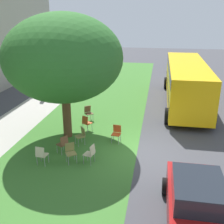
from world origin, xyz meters
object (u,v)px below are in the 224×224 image
(chair_5, at_px, (88,112))
(pedestrian_1, at_px, (41,87))
(chair_7, at_px, (86,122))
(chair_0, at_px, (81,134))
(chair_3, at_px, (117,132))
(school_bus, at_px, (186,79))
(chair_1, at_px, (41,154))
(chair_2, at_px, (90,153))
(street_tree, at_px, (63,58))
(chair_4, at_px, (63,143))
(chair_6, at_px, (71,151))
(parked_car, at_px, (196,202))

(chair_5, xyz_separation_m, pedestrian_1, (3.53, 4.48, 0.41))
(chair_7, bearing_deg, chair_0, -174.25)
(chair_3, xyz_separation_m, school_bus, (6.87, -3.77, 1.24))
(chair_1, distance_m, chair_5, 5.41)
(chair_1, bearing_deg, chair_2, -76.78)
(chair_0, xyz_separation_m, chair_5, (3.18, 0.46, 0.00))
(street_tree, distance_m, chair_4, 4.03)
(chair_0, bearing_deg, school_bus, -36.21)
(street_tree, xyz_separation_m, chair_1, (-2.99, 0.15, -3.55))
(chair_5, distance_m, chair_6, 4.95)
(chair_1, relative_size, chair_3, 1.00)
(street_tree, distance_m, chair_0, 3.76)
(chair_2, xyz_separation_m, chair_6, (-0.02, 0.87, 0.00))
(parked_car, bearing_deg, chair_1, 66.99)
(chair_1, bearing_deg, chair_6, -68.48)
(chair_3, distance_m, chair_6, 2.81)
(chair_7, xyz_separation_m, pedestrian_1, (5.12, 4.78, 0.41))
(chair_2, relative_size, chair_5, 1.00)
(street_tree, xyz_separation_m, chair_4, (-1.86, -0.41, -3.55))
(chair_4, distance_m, chair_5, 4.24)
(street_tree, distance_m, chair_6, 4.48)
(chair_5, xyz_separation_m, parked_car, (-7.91, -5.33, 0.32))
(chair_6, bearing_deg, school_bus, -30.55)
(chair_4, relative_size, parked_car, 0.24)
(chair_4, xyz_separation_m, pedestrian_1, (7.77, 4.39, 0.41))
(chair_5, distance_m, school_bus, 7.36)
(chair_7, bearing_deg, chair_2, -162.33)
(chair_5, bearing_deg, chair_1, 173.13)
(chair_7, xyz_separation_m, school_bus, (5.82, -5.59, 1.24))
(school_bus, bearing_deg, chair_3, 151.22)
(chair_0, bearing_deg, chair_1, 153.11)
(street_tree, distance_m, parked_car, 8.66)
(chair_1, height_order, chair_4, same)
(parked_car, bearing_deg, school_bus, -2.63)
(chair_3, relative_size, chair_7, 1.00)
(chair_2, bearing_deg, chair_3, -18.61)
(chair_6, height_order, school_bus, school_bus)
(chair_1, relative_size, pedestrian_1, 0.52)
(chair_2, height_order, parked_car, parked_car)
(chair_1, bearing_deg, school_bus, -34.25)
(chair_7, bearing_deg, chair_3, -119.98)
(street_tree, xyz_separation_m, chair_2, (-2.52, -1.85, -3.55))
(school_bus, xyz_separation_m, pedestrian_1, (-0.70, 10.37, -0.83))
(chair_0, xyz_separation_m, chair_2, (-1.72, -0.89, 0.00))
(street_tree, bearing_deg, chair_0, -130.09)
(chair_7, relative_size, parked_car, 0.24)
(chair_3, height_order, chair_4, same)
(chair_7, distance_m, parked_car, 8.08)
(chair_0, relative_size, chair_5, 1.00)
(chair_2, distance_m, parked_car, 5.00)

